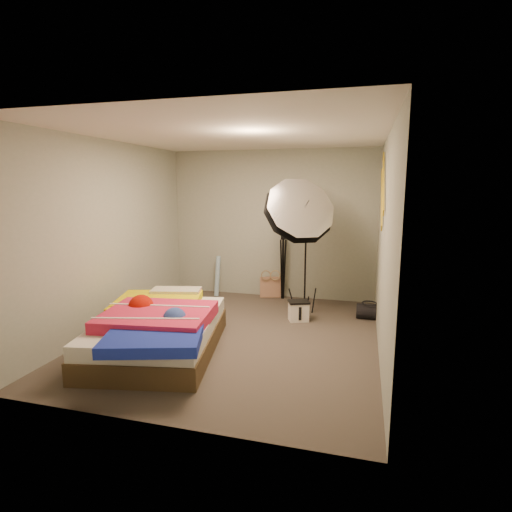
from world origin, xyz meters
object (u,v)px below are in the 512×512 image
(duffel_bag, at_px, (369,312))
(camera_tripod, at_px, (283,261))
(bed, at_px, (159,329))
(photo_umbrella, at_px, (298,213))
(camera_case, at_px, (299,312))
(tote_bag, at_px, (270,287))
(wrapping_roll, at_px, (217,276))

(duffel_bag, relative_size, camera_tripod, 0.32)
(bed, bearing_deg, photo_umbrella, 50.86)
(camera_case, xyz_separation_m, bed, (-1.40, -1.49, 0.14))
(camera_tripod, bearing_deg, camera_case, -67.30)
(tote_bag, bearing_deg, duffel_bag, -41.68)
(camera_case, height_order, camera_tripod, camera_tripod)
(tote_bag, height_order, wrapping_roll, wrapping_roll)
(camera_case, relative_size, bed, 0.12)
(tote_bag, bearing_deg, camera_case, -75.77)
(bed, bearing_deg, duffel_bag, 37.66)
(tote_bag, distance_m, camera_tripod, 0.52)
(camera_case, xyz_separation_m, camera_tripod, (-0.44, 1.06, 0.51))
(camera_tripod, bearing_deg, wrapping_roll, -174.46)
(camera_case, bearing_deg, wrapping_roll, 127.16)
(camera_case, relative_size, camera_tripod, 0.24)
(duffel_bag, bearing_deg, photo_umbrella, -169.45)
(photo_umbrella, distance_m, camera_tripod, 1.32)
(tote_bag, xyz_separation_m, camera_case, (0.67, -1.09, -0.04))
(wrapping_roll, height_order, bed, wrapping_roll)
(photo_umbrella, relative_size, camera_tripod, 1.89)
(wrapping_roll, distance_m, bed, 2.45)
(bed, bearing_deg, wrapping_roll, 94.42)
(wrapping_roll, distance_m, duffel_bag, 2.64)
(camera_tripod, bearing_deg, duffel_bag, -26.80)
(duffel_bag, bearing_deg, camera_case, -160.26)
(wrapping_roll, bearing_deg, camera_case, -30.97)
(duffel_bag, height_order, camera_tripod, camera_tripod)
(duffel_bag, bearing_deg, bed, -142.11)
(bed, distance_m, photo_umbrella, 2.46)
(tote_bag, distance_m, photo_umbrella, 1.75)
(camera_case, bearing_deg, bed, -155.13)
(bed, xyz_separation_m, camera_tripod, (0.95, 2.55, 0.37))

